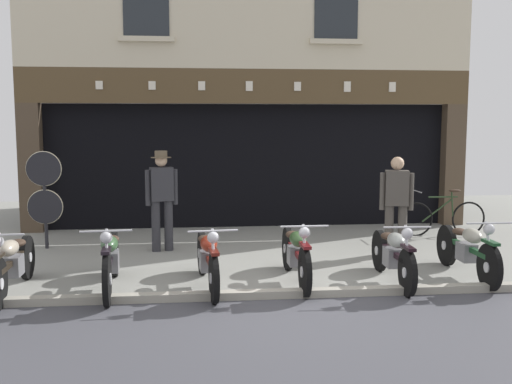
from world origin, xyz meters
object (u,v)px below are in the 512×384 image
object	(u,v)px
motorcycle_center	(296,252)
advert_board_near	(340,145)
motorcycle_center_right	(393,253)
motorcycle_center_left	(208,257)
shopkeeper_center	(396,200)
tyre_sign_pole	(44,189)
leaning_bicycle	(443,217)
motorcycle_right	(467,249)
salesman_left	(162,195)
motorcycle_far_left	(13,262)
motorcycle_left	(111,258)

from	to	relation	value
motorcycle_center	advert_board_near	bearing A→B (deg)	-110.65
motorcycle_center_right	motorcycle_center	bearing A→B (deg)	-4.52
motorcycle_center_left	shopkeeper_center	bearing A→B (deg)	-156.48
motorcycle_center_right	tyre_sign_pole	distance (m)	6.06
leaning_bicycle	motorcycle_right	bearing A→B (deg)	162.87
leaning_bicycle	shopkeeper_center	bearing A→B (deg)	136.21
motorcycle_center	tyre_sign_pole	bearing A→B (deg)	-33.48
motorcycle_center_right	tyre_sign_pole	xyz separation A→B (m)	(-5.33, 2.82, 0.64)
tyre_sign_pole	advert_board_near	distance (m)	6.11
motorcycle_center_right	leaning_bicycle	xyz separation A→B (m)	(2.14, 3.30, -0.05)
salesman_left	shopkeeper_center	size ratio (longest dim) A/B	1.05
motorcycle_center	advert_board_near	world-z (taller)	advert_board_near
shopkeeper_center	tyre_sign_pole	world-z (taller)	tyre_sign_pole
motorcycle_right	advert_board_near	world-z (taller)	advert_board_near
motorcycle_far_left	motorcycle_right	distance (m)	6.24
motorcycle_center	motorcycle_center_right	world-z (taller)	motorcycle_center
motorcycle_far_left	motorcycle_center_left	xyz separation A→B (m)	(2.52, 0.00, 0.00)
advert_board_near	tyre_sign_pole	bearing A→B (deg)	-161.14
advert_board_near	leaning_bicycle	bearing A→B (deg)	-40.66
motorcycle_center_left	shopkeeper_center	xyz separation A→B (m)	(3.21, 1.75, 0.50)
motorcycle_left	advert_board_near	size ratio (longest dim) A/B	2.06
salesman_left	advert_board_near	world-z (taller)	advert_board_near
motorcycle_center	shopkeeper_center	size ratio (longest dim) A/B	1.26
advert_board_near	salesman_left	bearing A→B (deg)	-147.47
shopkeeper_center	leaning_bicycle	bearing A→B (deg)	-121.69
motorcycle_center_right	shopkeeper_center	world-z (taller)	shopkeeper_center
motorcycle_center_right	motorcycle_right	bearing A→B (deg)	-169.28
motorcycle_far_left	motorcycle_center_right	distance (m)	5.08
tyre_sign_pole	leaning_bicycle	xyz separation A→B (m)	(7.47, 0.49, -0.69)
shopkeeper_center	tyre_sign_pole	bearing A→B (deg)	2.47
motorcycle_left	motorcycle_center	world-z (taller)	motorcycle_left
motorcycle_left	salesman_left	size ratio (longest dim) A/B	1.22
shopkeeper_center	tyre_sign_pole	xyz separation A→B (m)	(-5.98, 1.05, 0.14)
motorcycle_right	salesman_left	size ratio (longest dim) A/B	1.18
motorcycle_far_left	tyre_sign_pole	size ratio (longest dim) A/B	1.18
salesman_left	tyre_sign_pole	size ratio (longest dim) A/B	1.01
motorcycle_left	leaning_bicycle	size ratio (longest dim) A/B	1.20
motorcycle_left	salesman_left	bearing A→B (deg)	-106.90
motorcycle_left	leaning_bicycle	bearing A→B (deg)	-155.20
advert_board_near	motorcycle_center_right	bearing A→B (deg)	-95.02
tyre_sign_pole	motorcycle_center_left	bearing A→B (deg)	-45.28
motorcycle_center_left	advert_board_near	xyz separation A→B (m)	(2.98, 4.76, 1.30)
motorcycle_right	salesman_left	distance (m)	5.01
motorcycle_center_right	tyre_sign_pole	size ratio (longest dim) A/B	1.12
motorcycle_center_left	motorcycle_far_left	bearing A→B (deg)	-4.96
motorcycle_center_right	salesman_left	world-z (taller)	salesman_left
motorcycle_center_right	shopkeeper_center	bearing A→B (deg)	-107.87
tyre_sign_pole	salesman_left	bearing A→B (deg)	-11.00
salesman_left	shopkeeper_center	world-z (taller)	salesman_left
motorcycle_center_left	motorcycle_center	bearing A→B (deg)	-178.48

